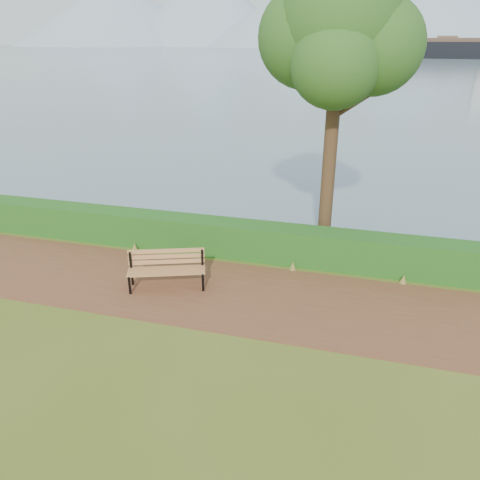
% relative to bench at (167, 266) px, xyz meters
% --- Properties ---
extents(ground, '(140.00, 140.00, 0.00)m').
position_rel_bench_xyz_m(ground, '(1.36, -0.27, -0.56)').
color(ground, '#4D5C1A').
rests_on(ground, ground).
extents(path, '(40.00, 3.40, 0.01)m').
position_rel_bench_xyz_m(path, '(1.36, 0.03, -0.56)').
color(path, brown).
rests_on(path, ground).
extents(hedge, '(32.00, 0.85, 1.00)m').
position_rel_bench_xyz_m(hedge, '(1.36, 2.33, -0.06)').
color(hedge, '#184614').
rests_on(hedge, ground).
extents(water, '(700.00, 510.00, 0.00)m').
position_rel_bench_xyz_m(water, '(1.36, 259.73, -0.56)').
color(water, '#445A6E').
rests_on(water, ground).
extents(mountains, '(585.00, 190.00, 70.00)m').
position_rel_bench_xyz_m(mountains, '(-7.82, 405.78, 27.13)').
color(mountains, '#849BB0').
rests_on(mountains, ground).
extents(bench, '(2.01, 1.20, 0.97)m').
position_rel_bench_xyz_m(bench, '(0.00, 0.00, 0.00)').
color(bench, black).
rests_on(bench, ground).
extents(tree, '(4.25, 3.58, 8.18)m').
position_rel_bench_xyz_m(tree, '(3.58, 3.43, 5.52)').
color(tree, '#372116').
rests_on(tree, ground).
extents(cargo_ship, '(69.72, 16.44, 20.97)m').
position_rel_bench_xyz_m(cargo_ship, '(20.20, 165.60, 2.57)').
color(cargo_ship, black).
rests_on(cargo_ship, ground).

